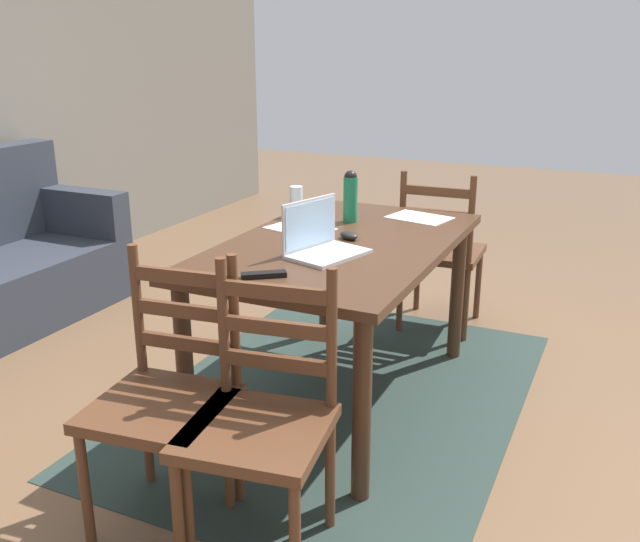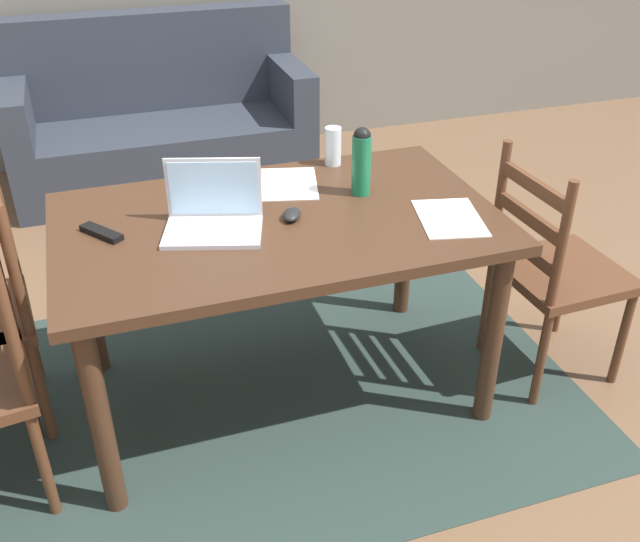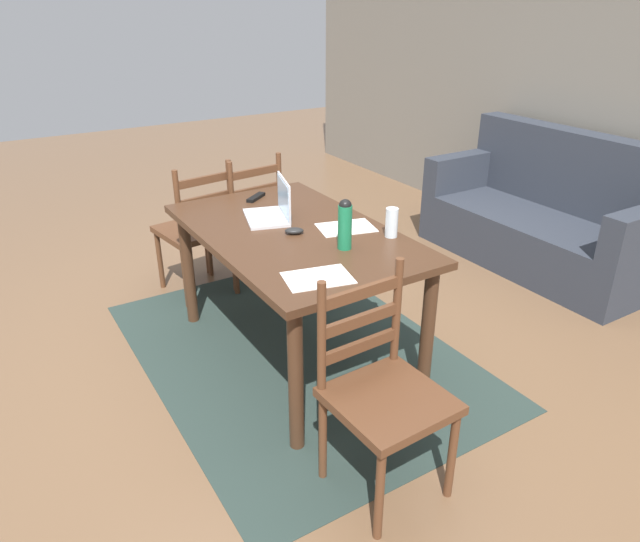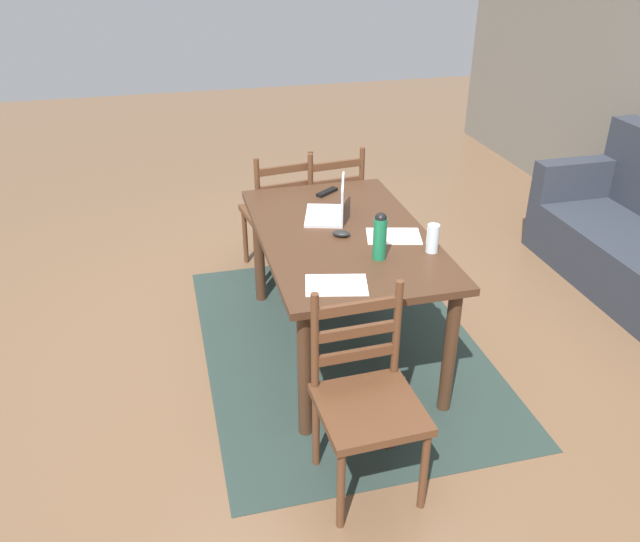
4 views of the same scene
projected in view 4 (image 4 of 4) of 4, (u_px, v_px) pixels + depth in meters
ground_plane at (341, 346)px, 3.99m from camera, size 14.00×14.00×0.00m
area_rug at (341, 346)px, 3.99m from camera, size 2.28×1.64×0.01m
dining_table at (343, 248)px, 3.67m from camera, size 1.53×0.92×0.78m
chair_left_far at (328, 209)px, 4.70m from camera, size 0.49×0.49×0.95m
chair_left_near at (278, 214)px, 4.63m from camera, size 0.50×0.50×0.95m
chair_right_near at (367, 401)px, 2.83m from camera, size 0.46×0.46×0.95m
laptop at (332, 208)px, 3.78m from camera, size 0.37×0.30×0.23m
water_bottle at (380, 235)px, 3.28m from camera, size 0.07×0.07×0.25m
drinking_glass at (433, 238)px, 3.38m from camera, size 0.07×0.07×0.15m
computer_mouse at (341, 234)px, 3.57m from camera, size 0.10×0.12×0.03m
tv_remote at (327, 192)px, 4.13m from camera, size 0.14×0.16×0.02m
paper_stack_left at (394, 236)px, 3.57m from camera, size 0.28×0.34×0.00m
paper_stack_right at (336, 285)px, 3.10m from camera, size 0.27×0.34×0.00m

